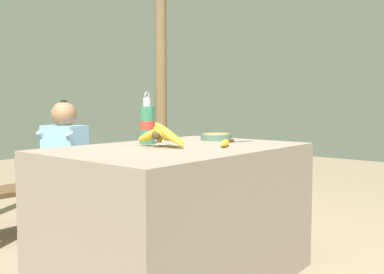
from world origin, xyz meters
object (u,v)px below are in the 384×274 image
object	(u,v)px
serving_bowl	(216,136)
wooden_bench	(72,186)
loose_banana_front	(225,143)
knife	(235,140)
support_post_far	(161,84)
banana_bunch_ripe	(162,135)
banana_bunch_green	(117,165)
seated_vendor	(61,156)
water_bottle	(147,124)

from	to	relation	value
serving_bowl	wooden_bench	size ratio (longest dim) A/B	0.12
loose_banana_front	knife	bearing A→B (deg)	23.46
loose_banana_front	support_post_far	bearing A→B (deg)	53.30
banana_bunch_ripe	support_post_far	world-z (taller)	support_post_far
banana_bunch_green	seated_vendor	bearing A→B (deg)	-175.07
banana_bunch_ripe	serving_bowl	world-z (taller)	banana_bunch_ripe
water_bottle	serving_bowl	bearing A→B (deg)	-16.78
loose_banana_front	knife	world-z (taller)	loose_banana_front
wooden_bench	seated_vendor	bearing A→B (deg)	-161.79
seated_vendor	wooden_bench	bearing A→B (deg)	-172.19
seated_vendor	banana_bunch_green	world-z (taller)	seated_vendor
seated_vendor	serving_bowl	bearing A→B (deg)	95.24
serving_bowl	loose_banana_front	bearing A→B (deg)	-136.82
water_bottle	wooden_bench	distance (m)	1.32
water_bottle	seated_vendor	xyz separation A→B (m)	(0.12, 1.13, -0.29)
support_post_far	wooden_bench	bearing A→B (deg)	-169.95
banana_bunch_green	loose_banana_front	bearing A→B (deg)	-109.36
loose_banana_front	water_bottle	bearing A→B (deg)	110.12
serving_bowl	water_bottle	size ratio (longest dim) A/B	0.66
loose_banana_front	knife	xyz separation A→B (m)	(0.28, 0.12, -0.01)
wooden_bench	banana_bunch_green	size ratio (longest dim) A/B	5.50
serving_bowl	knife	bearing A→B (deg)	-102.42
serving_bowl	wooden_bench	world-z (taller)	serving_bowl
seated_vendor	knife	bearing A→B (deg)	91.94
serving_bowl	seated_vendor	xyz separation A→B (m)	(-0.36, 1.27, -0.19)
serving_bowl	banana_bunch_green	world-z (taller)	serving_bowl
water_bottle	seated_vendor	size ratio (longest dim) A/B	0.30
serving_bowl	water_bottle	world-z (taller)	water_bottle
seated_vendor	support_post_far	world-z (taller)	support_post_far
water_bottle	wooden_bench	xyz separation A→B (m)	(0.25, 1.17, -0.55)
banana_bunch_green	support_post_far	bearing A→B (deg)	15.07
loose_banana_front	banana_bunch_green	xyz separation A→B (m)	(0.57, 1.63, -0.34)
support_post_far	banana_bunch_ripe	bearing A→B (deg)	-135.36
water_bottle	banana_bunch_green	distance (m)	1.46
banana_bunch_ripe	support_post_far	size ratio (longest dim) A/B	0.14
water_bottle	loose_banana_front	xyz separation A→B (m)	(0.16, -0.44, -0.10)
banana_bunch_ripe	loose_banana_front	distance (m)	0.35
loose_banana_front	banana_bunch_green	size ratio (longest dim) A/B	0.62
wooden_bench	banana_bunch_green	distance (m)	0.50
water_bottle	banana_bunch_ripe	bearing A→B (deg)	-112.73
serving_bowl	loose_banana_front	xyz separation A→B (m)	(-0.32, -0.30, -0.01)
banana_bunch_ripe	banana_bunch_green	bearing A→B (deg)	59.39
loose_banana_front	support_post_far	world-z (taller)	support_post_far
water_bottle	loose_banana_front	world-z (taller)	water_bottle
serving_bowl	wooden_bench	distance (m)	1.41
banana_bunch_ripe	loose_banana_front	size ratio (longest dim) A/B	1.90
knife	banana_bunch_ripe	bearing A→B (deg)	-179.70
serving_bowl	support_post_far	world-z (taller)	support_post_far
wooden_bench	support_post_far	size ratio (longest dim) A/B	0.68
serving_bowl	wooden_bench	bearing A→B (deg)	100.14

